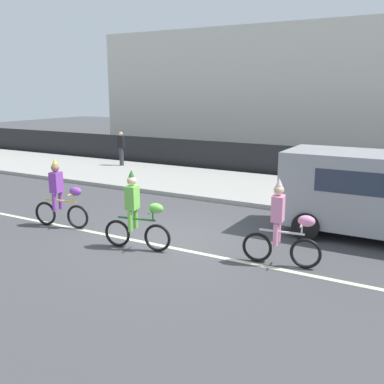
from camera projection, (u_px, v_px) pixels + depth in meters
name	position (u px, v px, depth m)	size (l,w,h in m)	color
ground_plane	(166.00, 239.00, 11.47)	(80.00, 80.00, 0.00)	#424244
road_centre_line	(155.00, 244.00, 11.05)	(36.00, 0.14, 0.01)	beige
sidewalk_curb	(259.00, 188.00, 16.97)	(60.00, 5.00, 0.15)	#9E9B93
fence_line	(284.00, 162.00, 19.29)	(40.00, 0.08, 1.40)	black
building_backdrop	(345.00, 93.00, 25.65)	(28.00, 8.00, 7.11)	beige
parade_cyclist_purple	(61.00, 197.00, 12.29)	(1.71, 0.53, 1.92)	black
parade_cyclist_lime	(137.00, 215.00, 10.56)	(1.71, 0.53, 1.92)	black
parade_cyclist_pink	(283.00, 228.00, 9.58)	(1.71, 0.51, 1.92)	black
pedestrian_onlooker	(121.00, 148.00, 21.51)	(0.32, 0.20, 1.62)	#33333D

